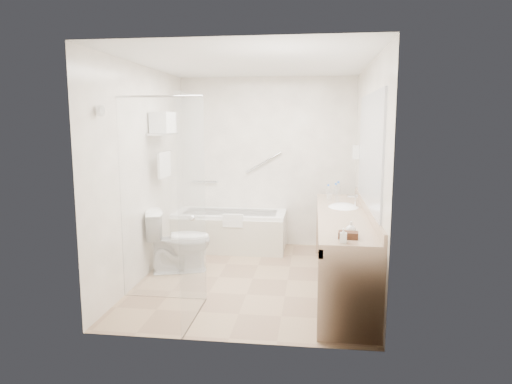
# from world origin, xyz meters

# --- Properties ---
(floor) EXTENTS (3.20, 3.20, 0.00)m
(floor) POSITION_xyz_m (0.00, 0.00, 0.00)
(floor) COLOR #A18463
(floor) RESTS_ON ground
(ceiling) EXTENTS (2.60, 3.20, 0.10)m
(ceiling) POSITION_xyz_m (0.00, 0.00, 2.50)
(ceiling) COLOR silver
(ceiling) RESTS_ON wall_back
(wall_back) EXTENTS (2.60, 0.10, 2.50)m
(wall_back) POSITION_xyz_m (0.00, 1.60, 1.25)
(wall_back) COLOR white
(wall_back) RESTS_ON ground
(wall_front) EXTENTS (2.60, 0.10, 2.50)m
(wall_front) POSITION_xyz_m (0.00, -1.60, 1.25)
(wall_front) COLOR white
(wall_front) RESTS_ON ground
(wall_left) EXTENTS (0.10, 3.20, 2.50)m
(wall_left) POSITION_xyz_m (-1.30, 0.00, 1.25)
(wall_left) COLOR white
(wall_left) RESTS_ON ground
(wall_right) EXTENTS (0.10, 3.20, 2.50)m
(wall_right) POSITION_xyz_m (1.30, 0.00, 1.25)
(wall_right) COLOR white
(wall_right) RESTS_ON ground
(bathtub) EXTENTS (1.60, 0.73, 0.59)m
(bathtub) POSITION_xyz_m (-0.50, 1.24, 0.28)
(bathtub) COLOR white
(bathtub) RESTS_ON floor
(grab_bar_short) EXTENTS (0.40, 0.03, 0.03)m
(grab_bar_short) POSITION_xyz_m (-0.95, 1.56, 0.95)
(grab_bar_short) COLOR silver
(grab_bar_short) RESTS_ON wall_back
(grab_bar_long) EXTENTS (0.53, 0.03, 0.33)m
(grab_bar_long) POSITION_xyz_m (-0.05, 1.56, 1.25)
(grab_bar_long) COLOR silver
(grab_bar_long) RESTS_ON wall_back
(shower_enclosure) EXTENTS (0.96, 0.91, 2.11)m
(shower_enclosure) POSITION_xyz_m (-0.63, -0.93, 1.07)
(shower_enclosure) COLOR silver
(shower_enclosure) RESTS_ON floor
(towel_shelf) EXTENTS (0.24, 0.55, 0.81)m
(towel_shelf) POSITION_xyz_m (-1.17, 0.35, 1.75)
(towel_shelf) COLOR silver
(towel_shelf) RESTS_ON wall_left
(vanity_counter) EXTENTS (0.55, 2.70, 0.95)m
(vanity_counter) POSITION_xyz_m (1.02, -0.15, 0.64)
(vanity_counter) COLOR tan
(vanity_counter) RESTS_ON floor
(sink) EXTENTS (0.40, 0.52, 0.14)m
(sink) POSITION_xyz_m (1.05, 0.25, 0.82)
(sink) COLOR white
(sink) RESTS_ON vanity_counter
(faucet) EXTENTS (0.03, 0.03, 0.14)m
(faucet) POSITION_xyz_m (1.20, 0.25, 0.93)
(faucet) COLOR silver
(faucet) RESTS_ON vanity_counter
(mirror) EXTENTS (0.02, 2.00, 1.20)m
(mirror) POSITION_xyz_m (1.29, -0.15, 1.55)
(mirror) COLOR #AFB4BC
(mirror) RESTS_ON wall_right
(hairdryer_unit) EXTENTS (0.08, 0.10, 0.18)m
(hairdryer_unit) POSITION_xyz_m (1.25, 1.05, 1.45)
(hairdryer_unit) COLOR white
(hairdryer_unit) RESTS_ON wall_right
(toilet) EXTENTS (0.88, 0.66, 0.77)m
(toilet) POSITION_xyz_m (-0.95, 0.17, 0.39)
(toilet) COLOR white
(toilet) RESTS_ON floor
(amenity_basket) EXTENTS (0.18, 0.13, 0.06)m
(amenity_basket) POSITION_xyz_m (1.01, -1.25, 0.88)
(amenity_basket) COLOR #462619
(amenity_basket) RESTS_ON vanity_counter
(soap_bottle_a) EXTENTS (0.07, 0.13, 0.06)m
(soap_bottle_a) POSITION_xyz_m (0.95, -1.40, 0.88)
(soap_bottle_a) COLOR white
(soap_bottle_a) RESTS_ON vanity_counter
(soap_bottle_b) EXTENTS (0.12, 0.14, 0.09)m
(soap_bottle_b) POSITION_xyz_m (1.04, -1.11, 0.90)
(soap_bottle_b) COLOR white
(soap_bottle_b) RESTS_ON vanity_counter
(water_bottle_left) EXTENTS (0.06, 0.06, 0.20)m
(water_bottle_left) POSITION_xyz_m (1.03, 1.07, 0.94)
(water_bottle_left) COLOR silver
(water_bottle_left) RESTS_ON vanity_counter
(water_bottle_mid) EXTENTS (0.05, 0.05, 0.18)m
(water_bottle_mid) POSITION_xyz_m (0.89, 0.93, 0.93)
(water_bottle_mid) COLOR silver
(water_bottle_mid) RESTS_ON vanity_counter
(water_bottle_right) EXTENTS (0.06, 0.06, 0.19)m
(water_bottle_right) POSITION_xyz_m (0.99, 0.97, 0.94)
(water_bottle_right) COLOR silver
(water_bottle_right) RESTS_ON vanity_counter
(drinking_glass_near) EXTENTS (0.08, 0.08, 0.10)m
(drinking_glass_near) POSITION_xyz_m (0.90, 0.67, 0.90)
(drinking_glass_near) COLOR silver
(drinking_glass_near) RESTS_ON vanity_counter
(drinking_glass_far) EXTENTS (0.07, 0.07, 0.08)m
(drinking_glass_far) POSITION_xyz_m (0.99, 0.52, 0.89)
(drinking_glass_far) COLOR silver
(drinking_glass_far) RESTS_ON vanity_counter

